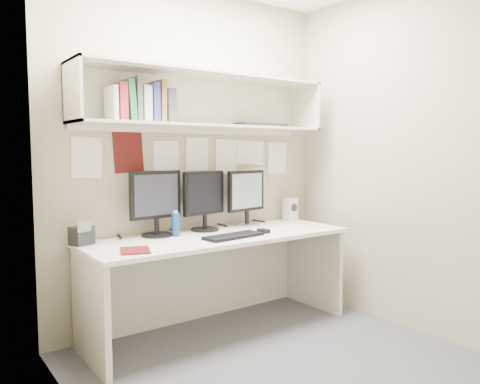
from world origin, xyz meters
TOP-DOWN VIEW (x-y plane):
  - floor at (0.00, 0.00)m, footprint 2.40×2.00m
  - wall_back at (0.00, 1.00)m, footprint 2.40×0.02m
  - wall_front at (0.00, -1.00)m, footprint 2.40×0.02m
  - wall_left at (-1.20, 0.00)m, footprint 0.02×2.00m
  - wall_right at (1.20, 0.00)m, footprint 0.02×2.00m
  - desk at (0.00, 0.65)m, footprint 2.00×0.70m
  - overhead_hutch at (0.00, 0.86)m, footprint 2.00×0.38m
  - pinned_papers at (0.00, 0.99)m, footprint 1.92×0.01m
  - monitor_left at (-0.40, 0.87)m, footprint 0.41×0.22m
  - monitor_center at (0.01, 0.87)m, footprint 0.39×0.22m
  - monitor_right at (0.41, 0.87)m, footprint 0.39×0.21m
  - keyboard at (0.01, 0.48)m, footprint 0.47×0.21m
  - mouse at (0.31, 0.51)m, footprint 0.06×0.10m
  - speaker at (0.91, 0.88)m, footprint 0.10×0.10m
  - blue_bottle at (-0.29, 0.78)m, footprint 0.06×0.06m
  - maroon_notebook at (-0.74, 0.47)m, footprint 0.24×0.26m
  - desk_phone at (-0.94, 0.86)m, footprint 0.16×0.16m
  - book_stack at (-0.52, 0.82)m, footprint 0.45×0.19m
  - hutch_tray at (0.54, 0.84)m, footprint 0.45×0.18m

SIDE VIEW (x-z plane):
  - floor at x=0.00m, z-range -0.01..0.01m
  - desk at x=0.00m, z-range 0.00..0.73m
  - maroon_notebook at x=-0.74m, z-range 0.73..0.74m
  - keyboard at x=0.01m, z-range 0.73..0.75m
  - mouse at x=0.31m, z-range 0.73..0.76m
  - desk_phone at x=-0.94m, z-range 0.71..0.87m
  - blue_bottle at x=-0.29m, z-range 0.73..0.91m
  - speaker at x=0.91m, z-range 0.73..0.93m
  - monitor_right at x=0.41m, z-range 0.75..1.21m
  - monitor_center at x=0.01m, z-range 0.75..1.21m
  - monitor_left at x=-0.40m, z-range 0.75..1.22m
  - pinned_papers at x=0.00m, z-range 1.01..1.49m
  - wall_back at x=0.00m, z-range 0.00..2.60m
  - wall_front at x=0.00m, z-range 0.00..2.60m
  - wall_left at x=-1.20m, z-range 0.00..2.60m
  - wall_right at x=1.20m, z-range 0.00..2.60m
  - hutch_tray at x=0.54m, z-range 1.54..1.57m
  - book_stack at x=-0.52m, z-range 1.52..1.82m
  - overhead_hutch at x=0.00m, z-range 1.52..1.92m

